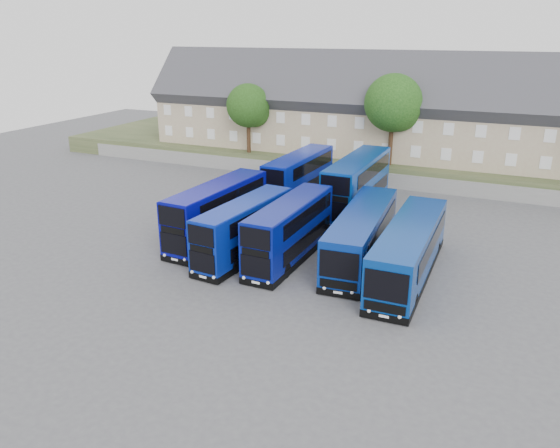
{
  "coord_description": "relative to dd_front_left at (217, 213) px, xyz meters",
  "views": [
    {
      "loc": [
        14.14,
        -29.41,
        15.2
      ],
      "look_at": [
        -0.66,
        3.77,
        2.2
      ],
      "focal_mm": 35.0,
      "sensor_mm": 36.0,
      "label": 1
    }
  ],
  "objects": [
    {
      "name": "dd_front_right",
      "position": [
        6.44,
        -1.19,
        -0.09
      ],
      "size": [
        2.59,
        10.41,
        4.12
      ],
      "rotation": [
        0.0,
        0.0,
        -0.02
      ],
      "color": "navy",
      "rests_on": "ground"
    },
    {
      "name": "retaining_wall",
      "position": [
        6.04,
        19.76,
        -1.36
      ],
      "size": [
        70.0,
        0.4,
        1.5
      ],
      "primitive_type": "cube",
      "color": "slate",
      "rests_on": "ground"
    },
    {
      "name": "terrace_row",
      "position": [
        12.04,
        25.76,
        4.48
      ],
      "size": [
        66.0,
        10.4,
        11.2
      ],
      "color": "tan",
      "rests_on": "earth_bank"
    },
    {
      "name": "dd_rear_left",
      "position": [
        1.74,
        11.96,
        0.01
      ],
      "size": [
        2.94,
        10.96,
        4.32
      ],
      "rotation": [
        0.0,
        0.0,
        -0.04
      ],
      "color": "#081DA2",
      "rests_on": "ground"
    },
    {
      "name": "ground",
      "position": [
        6.04,
        -4.24,
        -2.11
      ],
      "size": [
        120.0,
        120.0,
        0.0
      ],
      "primitive_type": "plane",
      "color": "#4D4D52",
      "rests_on": "ground"
    },
    {
      "name": "coach_east_b",
      "position": [
        14.58,
        -0.78,
        -0.36
      ],
      "size": [
        2.85,
        13.07,
        3.57
      ],
      "rotation": [
        0.0,
        0.0,
        0.01
      ],
      "color": "navy",
      "rests_on": "ground"
    },
    {
      "name": "dd_front_mid",
      "position": [
        3.35,
        -2.06,
        -0.18
      ],
      "size": [
        3.17,
        10.09,
        3.94
      ],
      "rotation": [
        0.0,
        0.0,
        -0.09
      ],
      "color": "#082198",
      "rests_on": "ground"
    },
    {
      "name": "tree_mid",
      "position": [
        8.18,
        21.35,
        5.95
      ],
      "size": [
        5.76,
        5.76,
        9.18
      ],
      "color": "#382314",
      "rests_on": "earth_bank"
    },
    {
      "name": "tree_west",
      "position": [
        -7.82,
        20.85,
        4.94
      ],
      "size": [
        4.8,
        4.8,
        7.65
      ],
      "color": "#382314",
      "rests_on": "earth_bank"
    },
    {
      "name": "dd_rear_right",
      "position": [
        7.57,
        11.16,
        0.2
      ],
      "size": [
        2.87,
        11.88,
        4.71
      ],
      "rotation": [
        0.0,
        0.0,
        -0.01
      ],
      "color": "#083793",
      "rests_on": "ground"
    },
    {
      "name": "earth_bank",
      "position": [
        6.04,
        29.76,
        -1.11
      ],
      "size": [
        80.0,
        20.0,
        2.0
      ],
      "primitive_type": "cube",
      "color": "#3B4929",
      "rests_on": "ground"
    },
    {
      "name": "dd_front_left",
      "position": [
        0.0,
        0.0,
        0.0
      ],
      "size": [
        3.12,
        10.96,
        4.3
      ],
      "rotation": [
        0.0,
        0.0,
        -0.06
      ],
      "color": "#07098B",
      "rests_on": "ground"
    },
    {
      "name": "coach_east_a",
      "position": [
        10.99,
        0.81,
        -0.39
      ],
      "size": [
        3.56,
        12.97,
        3.51
      ],
      "rotation": [
        0.0,
        0.0,
        0.07
      ],
      "color": "navy",
      "rests_on": "ground"
    }
  ]
}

